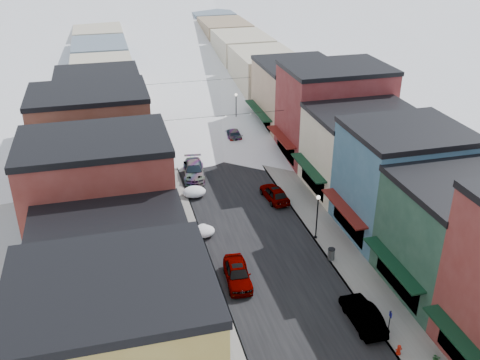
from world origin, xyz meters
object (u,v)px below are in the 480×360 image
car_dark_hatch (193,170)px  car_green_sedan (363,315)px  trash_can (331,254)px  car_silver_sedan (238,273)px  streetlamp_near (317,211)px  fire_hydrant (399,350)px

car_dark_hatch → car_green_sedan: car_green_sedan is taller
trash_can → car_silver_sedan: bearing=-174.2°
car_green_sedan → trash_can: size_ratio=4.60×
car_silver_sedan → trash_can: (8.70, 0.88, -0.14)m
streetlamp_near → fire_hydrant: bearing=-90.0°
car_dark_hatch → trash_can: car_dark_hatch is taller
fire_hydrant → trash_can: 11.67m
car_silver_sedan → trash_can: size_ratio=4.60×
car_green_sedan → fire_hydrant: 3.74m
car_dark_hatch → streetlamp_near: size_ratio=0.98×
trash_can → fire_hydrant: bearing=-90.0°
fire_hydrant → streetlamp_near: streetlamp_near is taller
car_green_sedan → trash_can: bearing=-96.8°
car_silver_sedan → fire_hydrant: (8.70, -10.79, -0.34)m
car_silver_sedan → car_dark_hatch: (0.00, 20.66, -0.12)m
car_dark_hatch → trash_can: (8.70, -19.78, -0.02)m
car_green_sedan → car_silver_sedan: bearing=-42.9°
car_dark_hatch → fire_hydrant: size_ratio=5.75×
streetlamp_near → car_silver_sedan: bearing=-152.7°
car_silver_sedan → car_green_sedan: size_ratio=1.00×
car_silver_sedan → streetlamp_near: (8.70, 4.48, 2.13)m
car_green_sedan → streetlamp_near: (0.96, 11.67, 2.16)m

